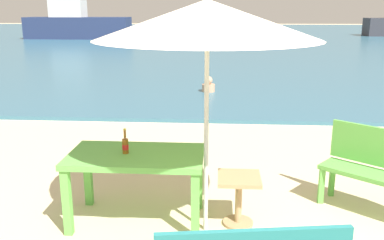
{
  "coord_description": "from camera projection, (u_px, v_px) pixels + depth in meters",
  "views": [
    {
      "loc": [
        -0.03,
        -3.06,
        2.22
      ],
      "look_at": [
        -0.45,
        3.0,
        0.6
      ],
      "focal_mm": 39.38,
      "sensor_mm": 36.0,
      "label": 1
    }
  ],
  "objects": [
    {
      "name": "sea_water",
      "position": [
        222.0,
        37.0,
        32.43
      ],
      "size": [
        120.0,
        50.0,
        0.08
      ],
      "primitive_type": "cube",
      "color": "#386B84",
      "rests_on": "ground_plane"
    },
    {
      "name": "picnic_table_green",
      "position": [
        136.0,
        164.0,
        4.39
      ],
      "size": [
        1.4,
        0.8,
        0.76
      ],
      "color": "#60B24C",
      "rests_on": "ground_plane"
    },
    {
      "name": "beer_bottle_amber",
      "position": [
        125.0,
        145.0,
        4.35
      ],
      "size": [
        0.07,
        0.07,
        0.26
      ],
      "color": "brown",
      "rests_on": "picnic_table_green"
    },
    {
      "name": "patio_umbrella",
      "position": [
        207.0,
        20.0,
        3.82
      ],
      "size": [
        2.1,
        2.1,
        2.3
      ],
      "color": "silver",
      "rests_on": "ground_plane"
    },
    {
      "name": "side_table_wood",
      "position": [
        239.0,
        193.0,
        4.39
      ],
      "size": [
        0.44,
        0.44,
        0.54
      ],
      "color": "tan",
      "rests_on": "ground_plane"
    },
    {
      "name": "bench_green_left",
      "position": [
        379.0,
        167.0,
        4.61
      ],
      "size": [
        1.16,
        1.03,
        0.95
      ],
      "color": "#60B24C",
      "rests_on": "ground_plane"
    },
    {
      "name": "swimmer_person",
      "position": [
        208.0,
        86.0,
        11.08
      ],
      "size": [
        0.34,
        0.34,
        0.41
      ],
      "color": "tan",
      "rests_on": "sea_water"
    },
    {
      "name": "boat_fishing_trawler",
      "position": [
        77.0,
        25.0,
        30.11
      ],
      "size": [
        7.36,
        2.01,
        2.68
      ],
      "color": "navy",
      "rests_on": "sea_water"
    }
  ]
}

